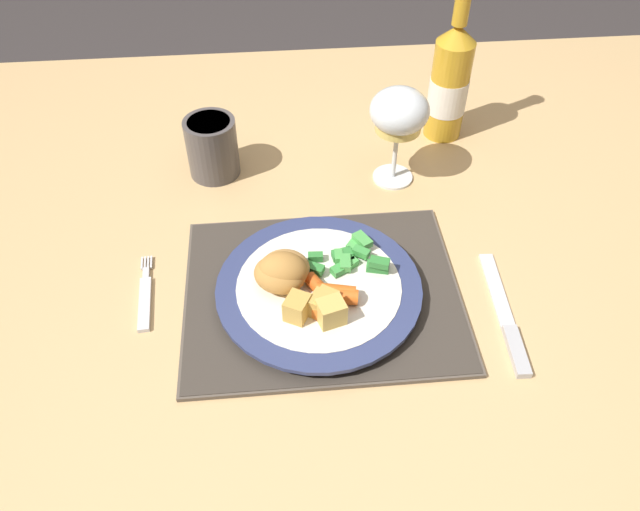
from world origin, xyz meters
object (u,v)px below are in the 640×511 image
(dining_table, at_px, (329,251))
(drinking_cup, at_px, (212,146))
(fork, at_px, (145,298))
(dinner_plate, at_px, (319,290))
(table_knife, at_px, (507,322))
(bottle, at_px, (450,82))
(wine_glass, at_px, (399,115))

(dining_table, relative_size, drinking_cup, 17.15)
(fork, distance_m, drinking_cup, 0.27)
(dining_table, height_order, dinner_plate, dinner_plate)
(table_knife, bearing_deg, bottle, 88.33)
(dining_table, distance_m, dinner_plate, 0.18)
(dining_table, height_order, fork, fork)
(dining_table, height_order, table_knife, table_knife)
(dinner_plate, xyz_separation_m, wine_glass, (0.13, 0.23, 0.09))
(fork, bearing_deg, wine_glass, 31.21)
(dinner_plate, height_order, fork, dinner_plate)
(dining_table, xyz_separation_m, drinking_cup, (-0.16, 0.11, 0.12))
(dinner_plate, relative_size, wine_glass, 1.69)
(dinner_plate, bearing_deg, fork, 175.01)
(fork, relative_size, bottle, 0.47)
(table_knife, distance_m, bottle, 0.41)
(table_knife, height_order, wine_glass, wine_glass)
(dining_table, xyz_separation_m, wine_glass, (0.10, 0.07, 0.19))
(wine_glass, xyz_separation_m, bottle, (0.10, 0.11, -0.02))
(wine_glass, relative_size, bottle, 0.57)
(fork, relative_size, table_knife, 0.65)
(dining_table, relative_size, table_knife, 8.06)
(fork, relative_size, wine_glass, 0.84)
(dinner_plate, xyz_separation_m, table_knife, (0.22, -0.06, -0.01))
(dinner_plate, bearing_deg, table_knife, -14.89)
(table_knife, bearing_deg, dining_table, 131.89)
(bottle, bearing_deg, dining_table, -138.05)
(dining_table, xyz_separation_m, fork, (-0.25, -0.14, 0.08))
(dinner_plate, relative_size, drinking_cup, 2.79)
(dinner_plate, bearing_deg, drinking_cup, 116.62)
(bottle, distance_m, drinking_cup, 0.38)
(table_knife, xyz_separation_m, wine_glass, (-0.09, 0.29, 0.11))
(fork, xyz_separation_m, drinking_cup, (0.08, 0.25, 0.04))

